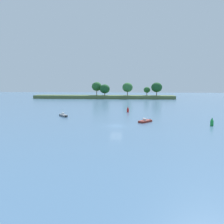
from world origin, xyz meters
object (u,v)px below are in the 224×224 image
at_px(small_motorboat, 63,115).
at_px(fishing_skiff, 145,121).
at_px(channel_buoy_green, 212,122).
at_px(channel_buoy_red, 128,110).

relative_size(small_motorboat, fishing_skiff, 1.08).
distance_m(fishing_skiff, channel_buoy_green, 15.06).
bearing_deg(channel_buoy_green, channel_buoy_red, 129.41).
distance_m(fishing_skiff, channel_buoy_red, 20.63).
height_order(small_motorboat, fishing_skiff, small_motorboat).
relative_size(small_motorboat, channel_buoy_green, 2.26).
xyz_separation_m(small_motorboat, fishing_skiff, (22.99, -8.49, -0.02)).
bearing_deg(fishing_skiff, channel_buoy_green, -13.67).
relative_size(fishing_skiff, channel_buoy_red, 2.09).
height_order(small_motorboat, channel_buoy_green, channel_buoy_green).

